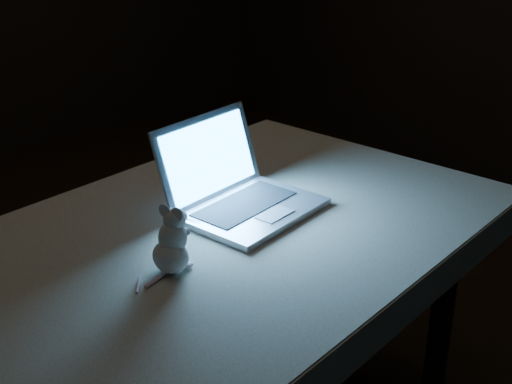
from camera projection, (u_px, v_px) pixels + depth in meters
floor at (179, 351)px, 2.57m from camera, size 5.00×5.00×0.00m
table at (229, 349)px, 1.97m from camera, size 1.57×1.15×0.77m
tablecloth at (201, 258)px, 1.76m from camera, size 1.79×1.47×0.10m
laptop at (253, 171)px, 1.83m from camera, size 0.43×0.39×0.25m
plush_mouse at (170, 240)px, 1.57m from camera, size 0.13×0.13×0.16m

